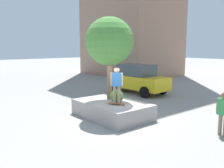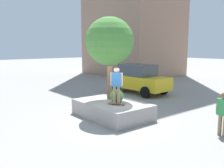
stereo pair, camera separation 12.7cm
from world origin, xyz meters
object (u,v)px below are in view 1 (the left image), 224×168
Objects in this scene: skateboard at (117,104)px; skateboarder at (117,83)px; plaza_tree at (109,42)px; sedan_parked at (138,79)px; planter_ledge at (112,109)px; passerby_with_bag at (224,111)px.

skateboard is 0.45× the size of skateboarder.
plaza_tree reaches higher than skateboarder.
plaza_tree reaches higher than skateboard.
skateboarder is 0.36× the size of sedan_parked.
passerby_with_bag is at bearing 20.23° from planter_ledge.
planter_ledge is 5.11m from passerby_with_bag.
plaza_tree is 2.33m from skateboarder.
sedan_parked reaches higher than skateboard.
passerby_with_bag is (5.37, 1.42, -2.72)m from plaza_tree.
plaza_tree is 6.19m from passerby_with_bag.
skateboard is at bearing -24.07° from plaza_tree.
plaza_tree is 6.63m from sedan_parked.
skateboarder reaches higher than planter_ledge.
planter_ledge is at bearing -28.44° from plaza_tree.
passerby_with_bag reaches higher than skateboard.
skateboard is 0.44× the size of passerby_with_bag.
plaza_tree is at bearing 155.93° from skateboarder.
planter_ledge is 0.80× the size of sedan_parked.
sedan_parked is (-3.74, 5.56, 0.72)m from planter_ledge.
planter_ledge is at bearing 160.64° from skateboarder.
passerby_with_bag is (8.50, -3.80, -0.09)m from sedan_parked.
plaza_tree is at bearing -59.10° from sedan_parked.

